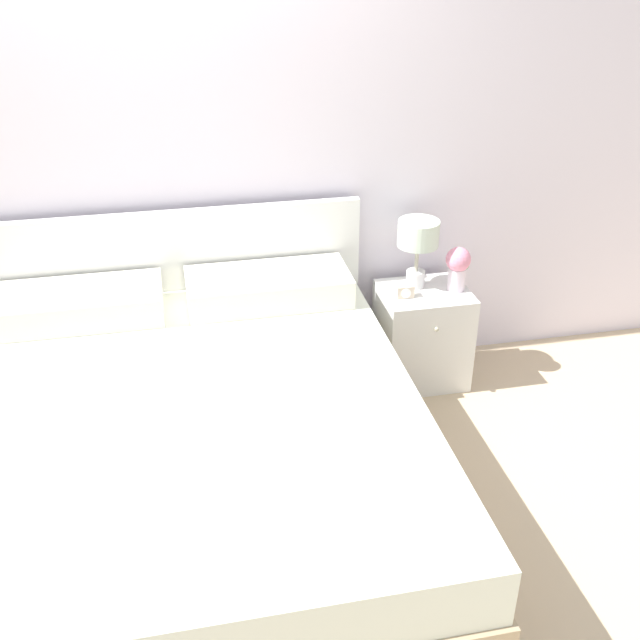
{
  "coord_description": "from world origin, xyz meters",
  "views": [
    {
      "loc": [
        0.03,
        -3.46,
        2.25
      ],
      "look_at": [
        0.63,
        -0.58,
        0.63
      ],
      "focal_mm": 42.0,
      "sensor_mm": 36.0,
      "label": 1
    }
  ],
  "objects": [
    {
      "name": "ground_plane",
      "position": [
        0.0,
        0.0,
        0.0
      ],
      "size": [
        12.0,
        12.0,
        0.0
      ],
      "primitive_type": "plane",
      "color": "#CCB28E"
    },
    {
      "name": "wall_back",
      "position": [
        0.0,
        0.07,
        1.3
      ],
      "size": [
        8.0,
        0.06,
        2.6
      ],
      "color": "white",
      "rests_on": "ground_plane"
    },
    {
      "name": "bed",
      "position": [
        0.0,
        -0.99,
        0.31
      ],
      "size": [
        1.89,
        2.11,
        0.99
      ],
      "color": "tan",
      "rests_on": "ground_plane"
    },
    {
      "name": "nightstand",
      "position": [
        1.26,
        -0.21,
        0.26
      ],
      "size": [
        0.45,
        0.4,
        0.53
      ],
      "color": "white",
      "rests_on": "ground_plane"
    },
    {
      "name": "table_lamp",
      "position": [
        1.23,
        -0.15,
        0.79
      ],
      "size": [
        0.21,
        0.21,
        0.36
      ],
      "color": "white",
      "rests_on": "nightstand"
    },
    {
      "name": "flower_vase",
      "position": [
        1.42,
        -0.23,
        0.66
      ],
      "size": [
        0.13,
        0.13,
        0.23
      ],
      "color": "silver",
      "rests_on": "nightstand"
    },
    {
      "name": "alarm_clock",
      "position": [
        1.13,
        -0.25,
        0.56
      ],
      "size": [
        0.09,
        0.06,
        0.06
      ],
      "color": "beige",
      "rests_on": "nightstand"
    }
  ]
}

